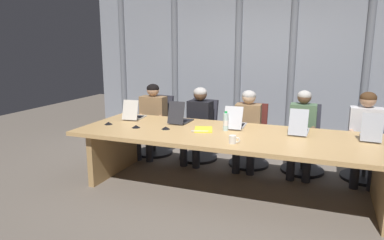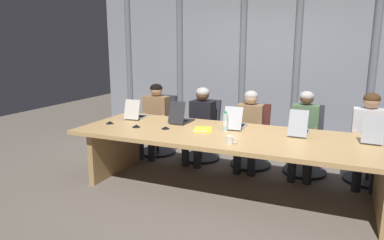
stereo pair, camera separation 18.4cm
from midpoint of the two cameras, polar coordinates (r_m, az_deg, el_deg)
ground_plane at (r=4.52m, az=4.90°, el=-11.13°), size 13.23×13.23×0.00m
conference_table at (r=4.32m, az=5.04°, el=-3.98°), size 3.83×1.30×0.73m
curtain_backdrop at (r=6.31m, az=10.83°, el=9.41°), size 6.62×0.17×3.00m
laptop_left_end at (r=5.17m, az=-10.28°, el=0.80°), size 0.26×0.40×0.29m
laptop_left_mid at (r=4.84m, az=-2.99°, el=0.24°), size 0.23×0.40×0.31m
laptop_center at (r=4.61m, az=5.86°, el=-0.46°), size 0.25×0.45×0.29m
laptop_right_mid at (r=4.44m, az=15.73°, el=-1.27°), size 0.22×0.46×0.31m
laptop_right_end at (r=4.43m, az=25.75°, el=-2.08°), size 0.24×0.42×0.32m
office_chair_left_end at (r=5.90m, az=-6.69°, el=-1.96°), size 0.60×0.61×0.95m
office_chair_left_mid at (r=5.60m, az=0.31°, el=-2.75°), size 0.60×0.60×0.92m
office_chair_center at (r=5.37m, az=8.33°, el=-3.56°), size 0.60×0.60×0.91m
office_chair_right_mid at (r=5.27m, az=16.51°, el=-4.16°), size 0.60×0.60×0.94m
office_chair_right_end at (r=5.28m, az=25.24°, el=-4.92°), size 0.60×0.60×0.91m
person_left_end at (r=5.70m, az=-7.48°, el=0.69°), size 0.42×0.55×1.16m
person_left_mid at (r=5.37m, az=-0.04°, el=-0.00°), size 0.39×0.56×1.14m
person_center at (r=5.15m, az=7.86°, el=-0.75°), size 0.40×0.57×1.13m
person_right_mid at (r=5.04m, az=16.28°, el=-1.32°), size 0.37×0.55×1.16m
person_right_end at (r=5.04m, az=25.19°, el=-1.73°), size 0.41×0.55×1.18m
water_bottle_primary at (r=4.40m, az=4.27°, el=-0.30°), size 0.06×0.06×0.25m
coffee_mug_near at (r=3.85m, az=5.24°, el=-3.15°), size 0.12×0.08×0.09m
conference_mic_left_side at (r=4.89m, az=-14.35°, el=-0.50°), size 0.11×0.11×0.03m
conference_mic_middle at (r=4.62m, az=-10.14°, el=-1.03°), size 0.11×0.11×0.03m
conference_mic_right_side at (r=4.50m, az=-5.42°, el=-1.27°), size 0.11×0.11×0.03m
spiral_notepad at (r=4.43m, az=0.66°, el=-1.54°), size 0.30×0.36×0.03m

